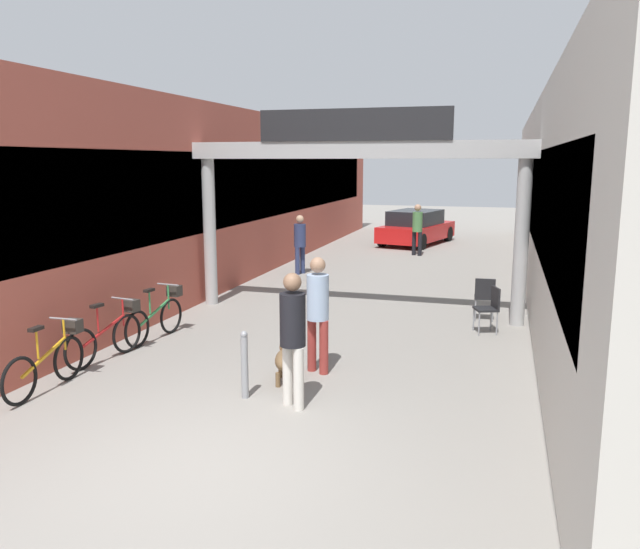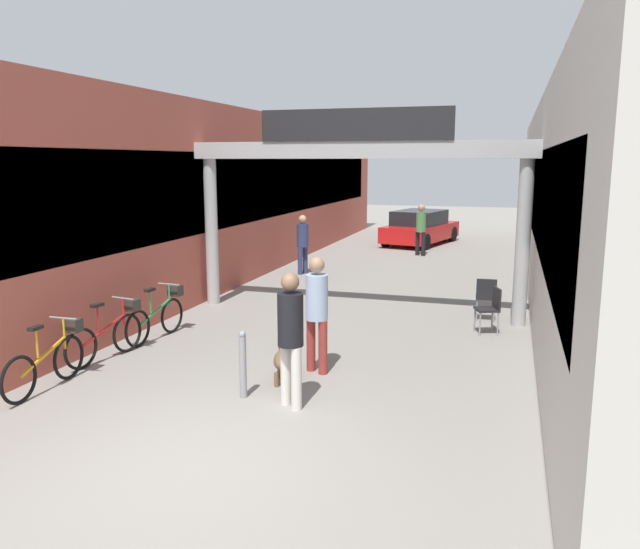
# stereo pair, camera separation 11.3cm
# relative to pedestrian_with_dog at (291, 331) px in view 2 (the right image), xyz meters

# --- Properties ---
(ground_plane) EXTENTS (80.00, 80.00, 0.00)m
(ground_plane) POSITION_rel_pedestrian_with_dog_xyz_m (-0.42, -1.73, -1.05)
(ground_plane) COLOR gray
(storefront_left) EXTENTS (3.00, 26.00, 4.57)m
(storefront_left) POSITION_rel_pedestrian_with_dog_xyz_m (-5.52, 9.27, 1.24)
(storefront_left) COLOR #B25142
(storefront_left) RESTS_ON ground_plane
(storefront_right) EXTENTS (3.00, 26.00, 4.57)m
(storefront_right) POSITION_rel_pedestrian_with_dog_xyz_m (4.67, 9.27, 1.24)
(storefront_right) COLOR beige
(storefront_right) RESTS_ON ground_plane
(arcade_sign_gateway) EXTENTS (7.40, 0.47, 4.27)m
(arcade_sign_gateway) POSITION_rel_pedestrian_with_dog_xyz_m (-0.42, 5.24, 1.98)
(arcade_sign_gateway) COLOR #B2B2B2
(arcade_sign_gateway) RESTS_ON ground_plane
(pedestrian_with_dog) EXTENTS (0.47, 0.47, 1.82)m
(pedestrian_with_dog) POSITION_rel_pedestrian_with_dog_xyz_m (0.00, 0.00, 0.00)
(pedestrian_with_dog) COLOR silver
(pedestrian_with_dog) RESTS_ON ground_plane
(pedestrian_companion) EXTENTS (0.45, 0.45, 1.81)m
(pedestrian_companion) POSITION_rel_pedestrian_with_dog_xyz_m (-0.08, 1.42, -0.01)
(pedestrian_companion) COLOR #99332D
(pedestrian_companion) RESTS_ON ground_plane
(pedestrian_carrying_crate) EXTENTS (0.43, 0.43, 1.70)m
(pedestrian_carrying_crate) POSITION_rel_pedestrian_with_dog_xyz_m (-3.02, 9.46, -0.08)
(pedestrian_carrying_crate) COLOR navy
(pedestrian_carrying_crate) RESTS_ON ground_plane
(pedestrian_elderly_walking) EXTENTS (0.45, 0.45, 1.77)m
(pedestrian_elderly_walking) POSITION_rel_pedestrian_with_dog_xyz_m (-0.26, 14.02, -0.03)
(pedestrian_elderly_walking) COLOR black
(pedestrian_elderly_walking) RESTS_ON ground_plane
(dog_on_leash) EXTENTS (0.45, 0.79, 0.56)m
(dog_on_leash) POSITION_rel_pedestrian_with_dog_xyz_m (-0.43, 0.92, -0.70)
(dog_on_leash) COLOR brown
(dog_on_leash) RESTS_ON ground_plane
(bicycle_orange_nearest) EXTENTS (0.46, 1.69, 0.98)m
(bicycle_orange_nearest) POSITION_rel_pedestrian_with_dog_xyz_m (-3.54, -0.35, -0.61)
(bicycle_orange_nearest) COLOR black
(bicycle_orange_nearest) RESTS_ON ground_plane
(bicycle_red_second) EXTENTS (0.46, 1.68, 0.98)m
(bicycle_red_second) POSITION_rel_pedestrian_with_dog_xyz_m (-3.56, 1.08, -0.61)
(bicycle_red_second) COLOR black
(bicycle_red_second) RESTS_ON ground_plane
(bicycle_green_third) EXTENTS (0.46, 1.69, 0.98)m
(bicycle_green_third) POSITION_rel_pedestrian_with_dog_xyz_m (-3.43, 2.37, -0.61)
(bicycle_green_third) COLOR black
(bicycle_green_third) RESTS_ON ground_plane
(bollard_post_metal) EXTENTS (0.10, 0.10, 0.95)m
(bollard_post_metal) POSITION_rel_pedestrian_with_dog_xyz_m (-0.74, 0.12, -0.57)
(bollard_post_metal) COLOR gray
(bollard_post_metal) RESTS_ON ground_plane
(cafe_chair_black_nearer) EXTENTS (0.51, 0.51, 0.89)m
(cafe_chair_black_nearer) POSITION_rel_pedestrian_with_dog_xyz_m (2.41, 4.48, -0.51)
(cafe_chair_black_nearer) COLOR gray
(cafe_chair_black_nearer) RESTS_ON ground_plane
(cafe_chair_black_farther) EXTENTS (0.42, 0.42, 0.89)m
(cafe_chair_black_farther) POSITION_rel_pedestrian_with_dog_xyz_m (2.28, 5.44, -0.51)
(cafe_chair_black_farther) COLOR gray
(cafe_chair_black_farther) RESTS_ON ground_plane
(parked_car_red) EXTENTS (2.70, 4.31, 1.33)m
(parked_car_red) POSITION_rel_pedestrian_with_dog_xyz_m (-0.71, 17.03, -0.41)
(parked_car_red) COLOR red
(parked_car_red) RESTS_ON ground_plane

